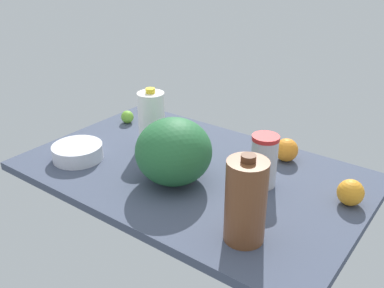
{
  "coord_description": "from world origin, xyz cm",
  "views": [
    {
      "loc": [
        79.82,
        -107.65,
        77.14
      ],
      "look_at": [
        0.0,
        0.0,
        13.0
      ],
      "focal_mm": 40.0,
      "sensor_mm": 36.0,
      "label": 1
    }
  ],
  "objects_px": {
    "tumbler_cup": "(264,161)",
    "orange_loose": "(286,150)",
    "orange_beside_bowl": "(351,192)",
    "lime_by_jug": "(127,117)",
    "lime_near_front": "(180,126)",
    "milk_jug": "(152,120)",
    "watermelon": "(174,151)",
    "chocolate_milk_jug": "(246,201)",
    "mixing_bowl": "(78,152)"
  },
  "relations": [
    {
      "from": "watermelon",
      "to": "chocolate_milk_jug",
      "type": "xyz_separation_m",
      "value": [
        0.35,
        -0.13,
        0.01
      ]
    },
    {
      "from": "orange_beside_bowl",
      "to": "lime_by_jug",
      "type": "distance_m",
      "value": 1.01
    },
    {
      "from": "mixing_bowl",
      "to": "milk_jug",
      "type": "height_order",
      "value": "milk_jug"
    },
    {
      "from": "chocolate_milk_jug",
      "to": "lime_near_front",
      "type": "xyz_separation_m",
      "value": [
        -0.58,
        0.46,
        -0.09
      ]
    },
    {
      "from": "tumbler_cup",
      "to": "watermelon",
      "type": "xyz_separation_m",
      "value": [
        -0.25,
        -0.16,
        0.02
      ]
    },
    {
      "from": "watermelon",
      "to": "lime_near_front",
      "type": "distance_m",
      "value": 0.42
    },
    {
      "from": "chocolate_milk_jug",
      "to": "tumbler_cup",
      "type": "bearing_deg",
      "value": 108.42
    },
    {
      "from": "orange_loose",
      "to": "lime_near_front",
      "type": "height_order",
      "value": "orange_loose"
    },
    {
      "from": "chocolate_milk_jug",
      "to": "orange_beside_bowl",
      "type": "height_order",
      "value": "chocolate_milk_jug"
    },
    {
      "from": "lime_by_jug",
      "to": "orange_loose",
      "type": "height_order",
      "value": "orange_loose"
    },
    {
      "from": "tumbler_cup",
      "to": "lime_near_front",
      "type": "distance_m",
      "value": 0.52
    },
    {
      "from": "mixing_bowl",
      "to": "orange_beside_bowl",
      "type": "height_order",
      "value": "orange_beside_bowl"
    },
    {
      "from": "tumbler_cup",
      "to": "lime_by_jug",
      "type": "distance_m",
      "value": 0.75
    },
    {
      "from": "lime_near_front",
      "to": "tumbler_cup",
      "type": "bearing_deg",
      "value": -19.87
    },
    {
      "from": "milk_jug",
      "to": "orange_beside_bowl",
      "type": "xyz_separation_m",
      "value": [
        0.76,
        0.05,
        -0.07
      ]
    },
    {
      "from": "orange_loose",
      "to": "lime_near_front",
      "type": "distance_m",
      "value": 0.48
    },
    {
      "from": "lime_by_jug",
      "to": "orange_beside_bowl",
      "type": "bearing_deg",
      "value": -3.53
    },
    {
      "from": "chocolate_milk_jug",
      "to": "orange_beside_bowl",
      "type": "xyz_separation_m",
      "value": [
        0.18,
        0.34,
        -0.08
      ]
    },
    {
      "from": "watermelon",
      "to": "orange_loose",
      "type": "bearing_deg",
      "value": 56.75
    },
    {
      "from": "milk_jug",
      "to": "mixing_bowl",
      "type": "bearing_deg",
      "value": -120.96
    },
    {
      "from": "tumbler_cup",
      "to": "lime_near_front",
      "type": "relative_size",
      "value": 3.35
    },
    {
      "from": "watermelon",
      "to": "orange_beside_bowl",
      "type": "xyz_separation_m",
      "value": [
        0.52,
        0.21,
        -0.07
      ]
    },
    {
      "from": "tumbler_cup",
      "to": "lime_by_jug",
      "type": "height_order",
      "value": "tumbler_cup"
    },
    {
      "from": "orange_beside_bowl",
      "to": "lime_by_jug",
      "type": "bearing_deg",
      "value": 176.47
    },
    {
      "from": "tumbler_cup",
      "to": "orange_beside_bowl",
      "type": "distance_m",
      "value": 0.28
    },
    {
      "from": "mixing_bowl",
      "to": "tumbler_cup",
      "type": "height_order",
      "value": "tumbler_cup"
    },
    {
      "from": "milk_jug",
      "to": "chocolate_milk_jug",
      "type": "bearing_deg",
      "value": -26.44
    },
    {
      "from": "lime_by_jug",
      "to": "chocolate_milk_jug",
      "type": "bearing_deg",
      "value": -25.83
    },
    {
      "from": "watermelon",
      "to": "lime_near_front",
      "type": "height_order",
      "value": "watermelon"
    },
    {
      "from": "milk_jug",
      "to": "tumbler_cup",
      "type": "bearing_deg",
      "value": -0.75
    },
    {
      "from": "orange_beside_bowl",
      "to": "lime_by_jug",
      "type": "xyz_separation_m",
      "value": [
        -1.01,
        0.06,
        -0.01
      ]
    },
    {
      "from": "chocolate_milk_jug",
      "to": "lime_by_jug",
      "type": "height_order",
      "value": "chocolate_milk_jug"
    },
    {
      "from": "milk_jug",
      "to": "watermelon",
      "type": "bearing_deg",
      "value": -34.17
    },
    {
      "from": "lime_by_jug",
      "to": "orange_loose",
      "type": "bearing_deg",
      "value": 6.9
    },
    {
      "from": "lime_by_jug",
      "to": "lime_near_front",
      "type": "relative_size",
      "value": 1.05
    },
    {
      "from": "lime_by_jug",
      "to": "watermelon",
      "type": "bearing_deg",
      "value": -29.44
    },
    {
      "from": "milk_jug",
      "to": "lime_near_front",
      "type": "height_order",
      "value": "milk_jug"
    },
    {
      "from": "tumbler_cup",
      "to": "watermelon",
      "type": "height_order",
      "value": "watermelon"
    },
    {
      "from": "lime_by_jug",
      "to": "lime_near_front",
      "type": "xyz_separation_m",
      "value": [
        0.25,
        0.06,
        -0.0
      ]
    },
    {
      "from": "chocolate_milk_jug",
      "to": "lime_by_jug",
      "type": "bearing_deg",
      "value": 154.17
    },
    {
      "from": "tumbler_cup",
      "to": "chocolate_milk_jug",
      "type": "xyz_separation_m",
      "value": [
        0.1,
        -0.29,
        0.03
      ]
    },
    {
      "from": "watermelon",
      "to": "orange_beside_bowl",
      "type": "distance_m",
      "value": 0.57
    },
    {
      "from": "watermelon",
      "to": "orange_beside_bowl",
      "type": "bearing_deg",
      "value": 22.18
    },
    {
      "from": "milk_jug",
      "to": "chocolate_milk_jug",
      "type": "height_order",
      "value": "chocolate_milk_jug"
    },
    {
      "from": "mixing_bowl",
      "to": "tumbler_cup",
      "type": "distance_m",
      "value": 0.69
    },
    {
      "from": "tumbler_cup",
      "to": "orange_loose",
      "type": "height_order",
      "value": "tumbler_cup"
    },
    {
      "from": "orange_beside_bowl",
      "to": "watermelon",
      "type": "bearing_deg",
      "value": -157.82
    },
    {
      "from": "orange_beside_bowl",
      "to": "lime_near_front",
      "type": "bearing_deg",
      "value": 171.03
    },
    {
      "from": "tumbler_cup",
      "to": "orange_beside_bowl",
      "type": "relative_size",
      "value": 2.18
    },
    {
      "from": "chocolate_milk_jug",
      "to": "orange_beside_bowl",
      "type": "bearing_deg",
      "value": 62.68
    }
  ]
}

